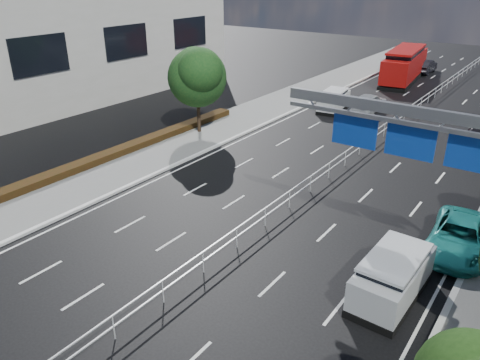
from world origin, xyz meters
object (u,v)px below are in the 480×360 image
Objects in this scene: white_minivan at (334,101)px; parked_car_teal at (459,236)px; near_car_silver at (369,102)px; silver_minivan at (392,277)px; overhead_gantry at (429,139)px; red_bus at (405,64)px; near_car_dark at (425,66)px.

white_minivan is 0.84× the size of parked_car_teal.
silver_minivan is (10.51, -24.42, 0.09)m from near_car_silver.
parked_car_teal is at bearing -58.21° from white_minivan.
overhead_gantry is at bearing -132.72° from parked_car_teal.
near_car_dark is (0.75, 6.00, -1.07)m from red_bus.
near_car_silver reaches higher than near_car_dark.
red_bus is at bearing 108.92° from silver_minivan.
near_car_dark is at bearing 105.83° from silver_minivan.
near_car_silver is at bearing 92.03° from near_car_dark.
overhead_gantry is at bearing -78.40° from red_bus.
red_bus is 2.50× the size of near_car_dark.
near_car_silver is 26.58m from silver_minivan.
near_car_dark is (1.91, 21.90, -0.09)m from white_minivan.
silver_minivan is at bearing -109.16° from parked_car_teal.
overhead_gantry is 2.07× the size of near_car_dark.
parked_car_teal is (1.35, 4.98, -0.19)m from silver_minivan.
overhead_gantry reaches higher than silver_minivan.
silver_minivan reaches higher than near_car_dark.
near_car_dark is 0.94× the size of parked_car_teal.
red_bus is 6.15m from near_car_dark.
white_minivan is 0.91× the size of near_car_silver.
white_minivan is 26.49m from silver_minivan.
white_minivan is 0.90× the size of near_car_dark.
near_car_silver is at bearing 114.96° from silver_minivan.
parked_car_teal is at bearing 107.40° from near_car_dark.
red_bus is (-11.85, 35.81, -3.72)m from overhead_gantry.
near_car_dark is at bearing 76.17° from red_bus.
near_car_dark is (-11.10, 41.81, -4.79)m from overhead_gantry.
silver_minivan reaches higher than parked_car_teal.
near_car_dark is (-0.80, 20.43, -0.02)m from near_car_silver.
near_car_dark is at bearing 77.76° from white_minivan.
red_bus is 2.53× the size of near_car_silver.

